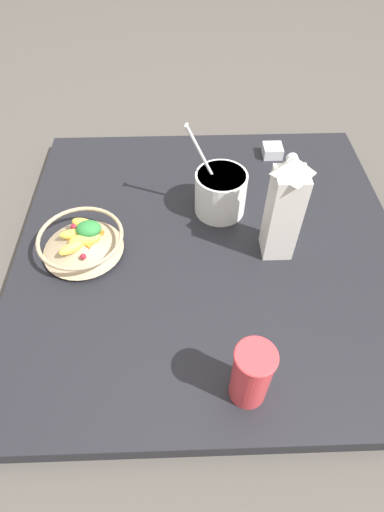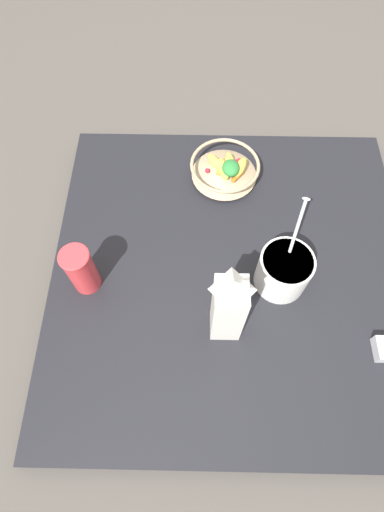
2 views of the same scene
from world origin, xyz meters
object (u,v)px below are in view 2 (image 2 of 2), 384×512
object	(u,v)px
milk_carton	(229,307)
fruit_bowl	(225,169)
yogurt_tub	(284,270)
drinking_cup	(81,269)

from	to	relation	value
milk_carton	fruit_bowl	bearing A→B (deg)	-1.17
fruit_bowl	yogurt_tub	size ratio (longest dim) A/B	0.82
fruit_bowl	yogurt_tub	bearing A→B (deg)	-158.22
yogurt_tub	drinking_cup	world-z (taller)	yogurt_tub
yogurt_tub	drinking_cup	size ratio (longest dim) A/B	1.67
yogurt_tub	drinking_cup	distance (m)	0.50
milk_carton	yogurt_tub	size ratio (longest dim) A/B	1.09
fruit_bowl	drinking_cup	world-z (taller)	drinking_cup
fruit_bowl	drinking_cup	xyz separation A→B (m)	(-0.36, 0.37, 0.04)
fruit_bowl	drinking_cup	bearing A→B (deg)	134.40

